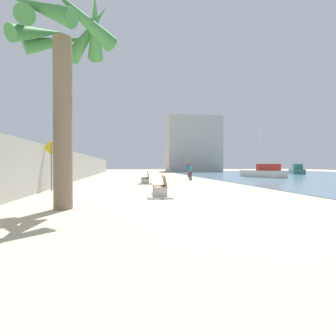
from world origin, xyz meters
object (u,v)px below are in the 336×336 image
(palm_tree, at_px, (62,55))
(person_walking, at_px, (189,168))
(bench_near, at_px, (160,192))
(boat_distant, at_px, (297,170))
(person_standing, at_px, (191,170))
(bench_far, at_px, (145,181))
(boat_nearest, at_px, (264,172))
(pedestrian_sign, at_px, (51,160))

(palm_tree, bearing_deg, person_walking, 65.63)
(bench_near, relative_size, boat_distant, 0.28)
(person_standing, bearing_deg, bench_far, -139.90)
(palm_tree, height_order, bench_far, palm_tree)
(palm_tree, relative_size, bench_far, 3.24)
(person_standing, bearing_deg, boat_nearest, 20.90)
(bench_far, xyz_separation_m, person_standing, (4.66, 3.92, 0.73))
(bench_near, xyz_separation_m, person_walking, (5.92, 18.28, 0.82))
(pedestrian_sign, bearing_deg, boat_distant, 35.68)
(palm_tree, xyz_separation_m, boat_distant, (30.03, 29.38, -4.47))
(boat_distant, xyz_separation_m, pedestrian_sign, (-32.10, -23.05, 1.13))
(person_standing, relative_size, boat_nearest, 0.27)
(bench_far, height_order, person_walking, person_walking)
(pedestrian_sign, bearing_deg, boat_nearest, 31.86)
(palm_tree, xyz_separation_m, pedestrian_sign, (-2.08, 6.34, -3.34))
(bench_near, distance_m, pedestrian_sign, 6.89)
(person_walking, bearing_deg, bench_far, -121.08)
(bench_near, height_order, person_standing, person_standing)
(bench_far, distance_m, person_standing, 6.14)
(pedestrian_sign, bearing_deg, person_walking, 51.74)
(boat_distant, height_order, pedestrian_sign, boat_distant)
(bench_far, bearing_deg, person_standing, 40.10)
(palm_tree, bearing_deg, boat_nearest, 46.25)
(bench_near, height_order, pedestrian_sign, pedestrian_sign)
(boat_nearest, relative_size, pedestrian_sign, 2.15)
(bench_far, relative_size, person_standing, 1.30)
(person_standing, bearing_deg, palm_tree, -118.62)
(bench_far, bearing_deg, boat_nearest, 27.93)
(person_walking, bearing_deg, person_standing, -102.37)
(person_standing, height_order, pedestrian_sign, pedestrian_sign)
(bench_near, distance_m, boat_distant, 37.47)
(boat_nearest, distance_m, pedestrian_sign, 23.69)
(bench_near, xyz_separation_m, boat_distant, (26.40, 26.59, 0.40))
(person_walking, xyz_separation_m, person_standing, (-1.31, -5.98, -0.09))
(person_walking, xyz_separation_m, boat_nearest, (8.48, -2.25, -0.42))
(palm_tree, distance_m, person_standing, 17.68)
(bench_far, distance_m, boat_nearest, 16.36)
(bench_near, relative_size, person_walking, 1.22)
(person_walking, bearing_deg, bench_near, -107.93)
(person_walking, relative_size, pedestrian_sign, 0.63)
(person_walking, height_order, pedestrian_sign, pedestrian_sign)
(bench_near, height_order, boat_distant, boat_distant)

